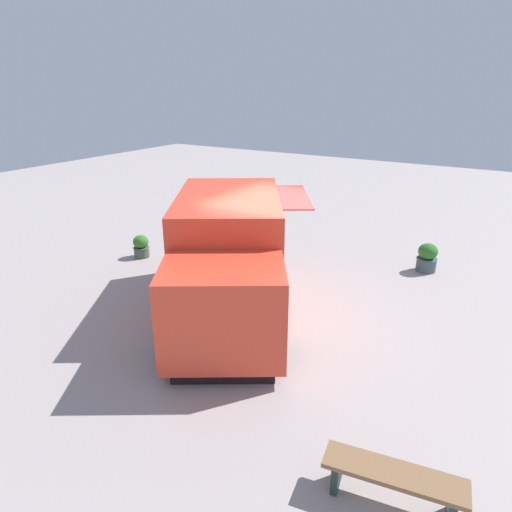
{
  "coord_description": "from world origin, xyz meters",
  "views": [
    {
      "loc": [
        7.76,
        4.1,
        4.46
      ],
      "look_at": [
        -0.39,
        -0.85,
        0.81
      ],
      "focal_mm": 31.77,
      "sensor_mm": 36.0,
      "label": 1
    }
  ],
  "objects": [
    {
      "name": "ground_plane",
      "position": [
        0.0,
        0.0,
        0.0
      ],
      "size": [
        40.0,
        40.0,
        0.0
      ],
      "primitive_type": "plane",
      "color": "#A89C9B"
    },
    {
      "name": "food_truck",
      "position": [
        0.81,
        -0.77,
        1.1
      ],
      "size": [
        5.29,
        4.36,
        2.33
      ],
      "color": "#EB432A",
      "rests_on": "ground_plane"
    },
    {
      "name": "person_customer",
      "position": [
        -3.43,
        -2.86,
        0.35
      ],
      "size": [
        0.78,
        0.6,
        0.89
      ],
      "color": "#6D6A54",
      "rests_on": "ground_plane"
    },
    {
      "name": "planter_flowering_near",
      "position": [
        -0.52,
        -4.58,
        0.31
      ],
      "size": [
        0.44,
        0.44,
        0.62
      ],
      "color": "#405744",
      "rests_on": "ground_plane"
    },
    {
      "name": "planter_flowering_far",
      "position": [
        -3.53,
        2.28,
        0.36
      ],
      "size": [
        0.51,
        0.51,
        0.73
      ],
      "color": "#42575A",
      "rests_on": "ground_plane"
    },
    {
      "name": "plaza_bench",
      "position": [
        3.71,
        3.43,
        0.34
      ],
      "size": [
        0.64,
        1.6,
        0.46
      ],
      "color": "brown",
      "rests_on": "ground_plane"
    }
  ]
}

